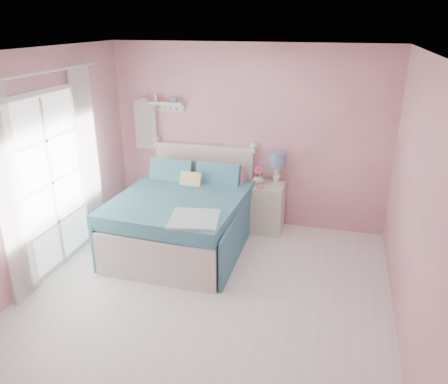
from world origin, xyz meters
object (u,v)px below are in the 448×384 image
at_px(nightstand, 266,207).
at_px(teacup, 261,186).
at_px(table_lamp, 277,162).
at_px(vase, 258,179).
at_px(bed, 183,218).

height_order(nightstand, teacup, teacup).
relative_size(table_lamp, vase, 2.71).
xyz_separation_m(table_lamp, teacup, (-0.18, -0.24, -0.28)).
distance_m(bed, vase, 1.20).
relative_size(bed, vase, 11.97).
bearing_deg(teacup, nightstand, 68.03).
relative_size(table_lamp, teacup, 4.98).
distance_m(bed, table_lamp, 1.52).
bearing_deg(vase, teacup, -64.98).
xyz_separation_m(bed, teacup, (0.93, 0.59, 0.34)).
bearing_deg(table_lamp, nightstand, -144.67).
height_order(vase, teacup, vase).
xyz_separation_m(bed, nightstand, (1.00, 0.74, -0.05)).
distance_m(table_lamp, teacup, 0.41).
bearing_deg(vase, nightstand, 4.62).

